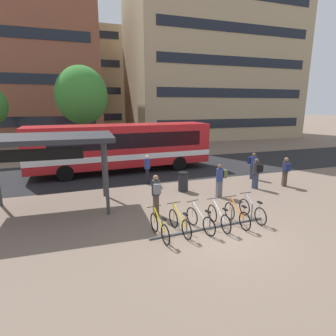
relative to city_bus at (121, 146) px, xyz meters
name	(u,v)px	position (x,y,z in m)	size (l,w,h in m)	color
ground	(219,234)	(1.84, -10.32, -1.78)	(200.00, 200.00, 0.00)	#7A6656
bus_lane_asphalt	(148,169)	(1.84, 0.00, -1.77)	(80.00, 7.20, 0.01)	#232326
city_bus	(121,146)	(0.00, 0.00, 0.00)	(12.13, 3.13, 3.20)	red
bike_rack	(210,226)	(1.72, -9.80, -1.68)	(4.73, 0.34, 0.70)	#47474C
parked_bicycle_yellow_0	(160,228)	(-0.26, -9.89, -1.39)	(0.52, 1.72, 0.99)	black
parked_bicycle_yellow_1	(180,223)	(0.53, -9.77, -1.39)	(0.52, 1.72, 0.99)	black
parked_bicycle_white_2	(200,220)	(1.32, -9.80, -1.39)	(0.57, 1.69, 0.99)	black
parked_bicycle_white_3	(219,218)	(2.08, -9.82, -1.39)	(0.52, 1.72, 0.99)	black
parked_bicycle_orange_4	(237,215)	(2.86, -9.81, -1.39)	(0.52, 1.72, 0.99)	black
parked_bicycle_silver_5	(252,211)	(3.67, -9.63, -1.39)	(0.52, 1.72, 0.99)	black
transit_shelter	(45,141)	(-3.98, -5.98, 1.26)	(5.54, 3.41, 3.25)	#38383D
commuter_black_pack_0	(256,171)	(6.34, -6.20, -0.81)	(0.44, 0.59, 1.69)	#2D3851
commuter_navy_pack_1	(286,170)	(8.18, -6.33, -0.83)	(0.47, 0.59, 1.65)	#47382D
commuter_olive_pack_2	(220,178)	(3.80, -6.78, -0.81)	(0.53, 0.35, 1.68)	#565660
commuter_maroon_pack_3	(147,167)	(0.96, -3.40, -0.79)	(0.41, 0.57, 1.70)	black
commuter_navy_pack_4	(253,164)	(7.35, -4.47, -0.83)	(0.49, 0.60, 1.65)	#2D3851
commuter_grey_pack_5	(156,193)	(0.16, -8.01, -0.77)	(0.35, 0.53, 1.74)	#47382D
trash_bin	(183,182)	(2.42, -5.34, -1.26)	(0.55, 0.55, 1.03)	#232328
street_tree_0	(82,95)	(-2.15, 8.13, 3.53)	(4.60, 4.60, 7.90)	brown
building_left_wing	(29,67)	(-7.73, 19.81, 7.18)	(16.09, 10.17, 17.90)	brown
building_right_wing	(211,43)	(15.93, 18.59, 11.10)	(22.67, 13.66, 25.75)	tan
building_centre_block	(79,82)	(-1.85, 34.46, 6.59)	(14.32, 13.28, 16.73)	tan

